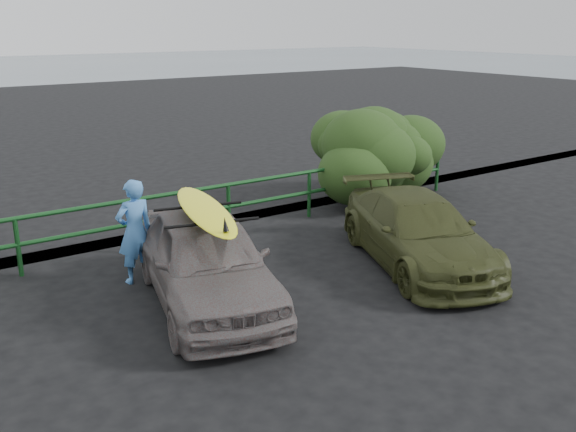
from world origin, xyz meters
name	(u,v)px	position (x,y,z in m)	size (l,w,h in m)	color
ground	(352,344)	(0.00, 0.00, 0.00)	(80.00, 80.00, 0.00)	black
guardrail	(183,217)	(0.00, 5.00, 0.52)	(14.00, 0.08, 1.04)	#124119
shrub_right	(364,157)	(5.00, 5.50, 1.00)	(3.20, 2.40, 2.01)	#254017
sedan	(207,260)	(-0.95, 2.23, 0.69)	(1.64, 4.07, 1.39)	#635A58
olive_vehicle	(418,231)	(2.84, 1.62, 0.60)	(1.69, 4.15, 1.20)	#373C1A
man	(135,231)	(-1.48, 3.67, 0.86)	(0.63, 0.41, 1.71)	#4686D3
roof_rack	(205,214)	(-0.95, 2.23, 1.41)	(1.34, 0.94, 0.04)	black
surfboard	(205,210)	(-0.95, 2.23, 1.47)	(0.59, 2.82, 0.08)	#FAFD1A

